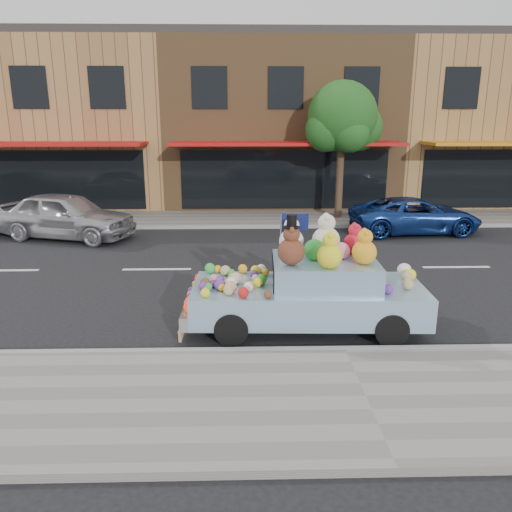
{
  "coord_description": "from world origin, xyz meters",
  "views": [
    {
      "loc": [
        -1.69,
        -12.66,
        3.88
      ],
      "look_at": [
        -1.46,
        -3.23,
        1.25
      ],
      "focal_mm": 35.0,
      "sensor_mm": 36.0,
      "label": 1
    }
  ],
  "objects_px": {
    "car_silver": "(66,215)",
    "art_car": "(309,288)",
    "car_blue": "(415,215)",
    "street_tree": "(342,122)"
  },
  "relations": [
    {
      "from": "car_blue",
      "to": "art_car",
      "type": "bearing_deg",
      "value": 145.51
    },
    {
      "from": "street_tree",
      "to": "art_car",
      "type": "distance_m",
      "value": 11.07
    },
    {
      "from": "car_blue",
      "to": "art_car",
      "type": "distance_m",
      "value": 9.28
    },
    {
      "from": "car_blue",
      "to": "art_car",
      "type": "xyz_separation_m",
      "value": [
        -4.7,
        -8.0,
        0.18
      ]
    },
    {
      "from": "car_silver",
      "to": "car_blue",
      "type": "xyz_separation_m",
      "value": [
        11.76,
        0.55,
        -0.16
      ]
    },
    {
      "from": "street_tree",
      "to": "car_blue",
      "type": "distance_m",
      "value": 4.48
    },
    {
      "from": "car_silver",
      "to": "art_car",
      "type": "height_order",
      "value": "art_car"
    },
    {
      "from": "street_tree",
      "to": "car_silver",
      "type": "distance_m",
      "value": 10.42
    },
    {
      "from": "car_silver",
      "to": "art_car",
      "type": "bearing_deg",
      "value": -119.73
    },
    {
      "from": "street_tree",
      "to": "car_silver",
      "type": "relative_size",
      "value": 1.15
    }
  ]
}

